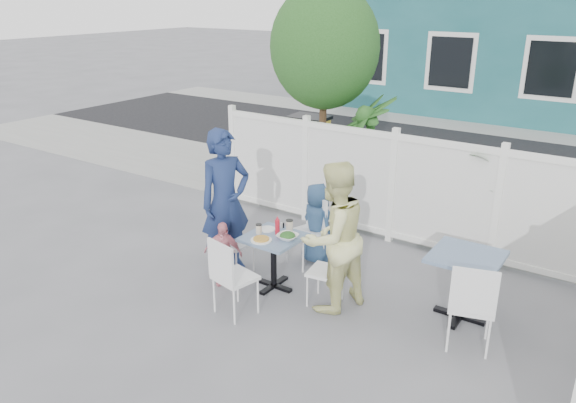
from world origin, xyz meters
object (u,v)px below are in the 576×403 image
Objects in this scene: main_table at (274,248)px; chair_left at (231,236)px; chair_near at (229,272)px; woman at (333,237)px; man at (225,202)px; boy at (317,223)px; chair_right at (332,267)px; toddler at (223,253)px; chair_back at (310,226)px; utility_cabinet at (309,151)px; spare_table at (465,269)px.

main_table is 0.81× the size of chair_left.
woman reaches higher than chair_near.
man is 1.25m from boy.
chair_right is 0.48× the size of woman.
main_table is 0.62× the size of boy.
boy is 1.34m from toddler.
chair_right is 1.64m from man.
chair_back is 0.49× the size of man.
chair_left reaches higher than toddler.
chair_left is 0.77× the size of boy.
woman is at bearing 0.50° from main_table.
chair_near reaches higher than chair_right.
man is at bearing 80.86° from chair_right.
toddler is (0.14, -0.33, -0.08)m from chair_left.
chair_left is at bearing -75.60° from utility_cabinet.
man is (1.03, -3.61, 0.32)m from utility_cabinet.
spare_table is 1.46m from woman.
spare_table is 2.13m from chair_back.
man reaches higher than woman.
chair_back is (0.71, 0.76, 0.04)m from chair_left.
boy is (0.06, 0.90, 0.02)m from main_table.
chair_back is at bearing 36.66° from chair_right.
chair_left is 0.49× the size of woman.
chair_left is 1.49m from chair_right.
chair_left is 0.45× the size of man.
woman is (2.62, -3.66, 0.26)m from utility_cabinet.
chair_left reaches higher than main_table.
man is 1.08× the size of woman.
boy is (0.76, 0.85, 0.06)m from chair_left.
main_table is at bearing 84.18° from chair_right.
chair_left is 1.00× the size of chair_right.
main_table is at bearing -72.00° from man.
toddler is at bearing 26.92° from chair_left.
chair_near is at bearing -66.37° from toddler.
spare_table is 0.45× the size of woman.
chair_back is at bearing -24.04° from man.
chair_near is 1.22m from man.
chair_left reaches higher than chair_right.
chair_right reaches higher than spare_table.
man reaches higher than chair_back.
man is at bearing 63.99° from chair_back.
chair_right is at bearing 149.31° from boy.
chair_left is at bearing 91.19° from toddler.
chair_back is 1.24m from toddler.
boy is at bearing 171.61° from spare_table.
chair_near reaches higher than chair_back.
utility_cabinet is 0.70× the size of woman.
spare_table is 1.45m from chair_right.
chair_near reaches higher than chair_left.
woman reaches higher than boy.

